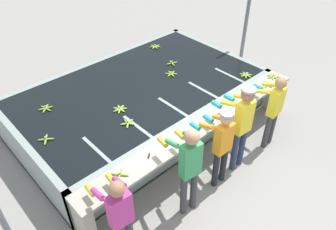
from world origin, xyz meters
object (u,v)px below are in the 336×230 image
object	(u,v)px
worker_2	(221,142)
banana_bunch_floating_1	(171,74)
banana_bunch_floating_5	(172,63)
banana_bunch_ledge_0	(273,76)
worker_4	(273,106)
banana_bunch_floating_3	(128,123)
worker_1	(189,164)
banana_bunch_ledge_1	(120,174)
banana_bunch_floating_0	(246,75)
banana_bunch_floating_2	(46,108)
banana_bunch_floating_7	(155,47)
support_post_right	(247,18)
worker_0	(119,213)
banana_bunch_floating_6	(46,139)
worker_3	(242,121)
banana_bunch_ledge_2	(268,84)
banana_bunch_floating_4	(120,109)
knife_1	(150,153)
knife_0	(252,88)

from	to	relation	value
worker_2	banana_bunch_floating_1	distance (m)	2.37
banana_bunch_floating_5	banana_bunch_ledge_0	distance (m)	2.27
worker_2	worker_4	size ratio (longest dim) A/B	1.00
banana_bunch_floating_3	banana_bunch_floating_5	xyz separation A→B (m)	(2.08, 1.05, 0.00)
worker_1	banana_bunch_floating_3	distance (m)	1.51
banana_bunch_ledge_1	banana_bunch_floating_1	bearing A→B (deg)	32.01
worker_4	banana_bunch_floating_0	world-z (taller)	worker_4
banana_bunch_floating_3	banana_bunch_floating_2	bearing A→B (deg)	121.56
banana_bunch_floating_7	support_post_right	size ratio (longest dim) A/B	0.09
worker_0	worker_4	xyz separation A→B (m)	(3.56, -0.06, 0.01)
banana_bunch_floating_6	worker_3	bearing A→B (deg)	-37.68
worker_2	support_post_right	distance (m)	3.93
worker_2	banana_bunch_floating_5	xyz separation A→B (m)	(1.26, 2.52, -0.02)
banana_bunch_floating_1	banana_bunch_ledge_2	size ratio (longest dim) A/B	1.00
banana_bunch_ledge_0	worker_0	bearing A→B (deg)	-172.96
banana_bunch_floating_4	knife_1	bearing A→B (deg)	-105.12
worker_1	banana_bunch_floating_4	distance (m)	1.96
worker_4	banana_bunch_floating_4	world-z (taller)	worker_4
banana_bunch_floating_3	banana_bunch_floating_6	world-z (taller)	same
banana_bunch_floating_2	banana_bunch_ledge_0	size ratio (longest dim) A/B	1.01
worker_4	banana_bunch_floating_6	xyz separation A→B (m)	(-3.59, 2.09, -0.02)
banana_bunch_floating_4	banana_bunch_floating_6	size ratio (longest dim) A/B	1.11
banana_bunch_floating_5	worker_1	bearing A→B (deg)	-129.06
banana_bunch_floating_2	knife_1	bearing A→B (deg)	-73.35
banana_bunch_floating_0	banana_bunch_ledge_2	world-z (taller)	banana_bunch_ledge_2
banana_bunch_floating_1	banana_bunch_floating_6	size ratio (longest dim) A/B	1.11
worker_1	banana_bunch_ledge_1	world-z (taller)	worker_1
worker_4	banana_bunch_ledge_0	xyz separation A→B (m)	(0.96, 0.62, -0.01)
banana_bunch_floating_0	banana_bunch_floating_6	xyz separation A→B (m)	(-4.17, 1.02, 0.00)
worker_2	knife_0	distance (m)	1.87
banana_bunch_floating_4	banana_bunch_floating_5	world-z (taller)	same
worker_0	banana_bunch_floating_5	distance (m)	4.15
banana_bunch_floating_1	banana_bunch_ledge_2	distance (m)	2.07
banana_bunch_floating_2	banana_bunch_floating_4	size ratio (longest dim) A/B	1.01
banana_bunch_floating_4	banana_bunch_floating_3	bearing A→B (deg)	-108.38
worker_3	banana_bunch_floating_2	size ratio (longest dim) A/B	6.30
banana_bunch_floating_3	knife_1	distance (m)	0.85
worker_2	banana_bunch_floating_7	distance (m)	3.76
worker_0	banana_bunch_ledge_1	distance (m)	0.68
worker_1	banana_bunch_floating_1	world-z (taller)	worker_1
worker_2	banana_bunch_ledge_2	size ratio (longest dim) A/B	5.63
banana_bunch_floating_1	worker_3	bearing A→B (deg)	-99.65
banana_bunch_floating_7	knife_0	world-z (taller)	banana_bunch_floating_7
worker_3	banana_bunch_ledge_1	distance (m)	2.27
banana_bunch_floating_3	knife_0	distance (m)	2.71
banana_bunch_floating_0	knife_1	xyz separation A→B (m)	(-3.10, -0.41, -0.01)
worker_4	knife_0	size ratio (longest dim) A/B	4.57
banana_bunch_floating_5	knife_0	xyz separation A→B (m)	(0.50, -1.88, -0.01)
support_post_right	banana_bunch_ledge_0	bearing A→B (deg)	-120.49
banana_bunch_ledge_1	banana_bunch_floating_4	bearing A→B (deg)	53.72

